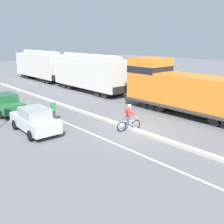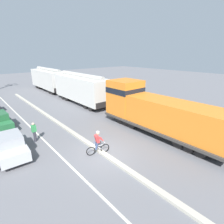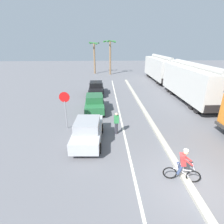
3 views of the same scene
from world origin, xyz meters
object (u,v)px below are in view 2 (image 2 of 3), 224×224
object	(u,v)px
pedestrian_by_cars	(34,132)
hopper_car_middle	(49,79)
parked_car_silver	(10,145)
cyclist	(98,143)
hopper_car_lead	(81,89)
locomotive	(153,112)

from	to	relation	value
pedestrian_by_cars	hopper_car_middle	bearing A→B (deg)	65.02
parked_car_silver	pedestrian_by_cars	distance (m)	2.18
hopper_car_middle	cyclist	xyz separation A→B (m)	(-6.10, -23.72, -1.26)
pedestrian_by_cars	cyclist	bearing A→B (deg)	-60.17
hopper_car_middle	cyclist	world-z (taller)	hopper_car_middle
hopper_car_lead	pedestrian_by_cars	world-z (taller)	hopper_car_lead
pedestrian_by_cars	parked_car_silver	bearing A→B (deg)	-152.01
locomotive	pedestrian_by_cars	world-z (taller)	locomotive
hopper_car_lead	pedestrian_by_cars	bearing A→B (deg)	-140.22
parked_car_silver	cyclist	world-z (taller)	cyclist
locomotive	parked_car_silver	xyz separation A→B (m)	(-10.76, 3.78, -0.98)
locomotive	cyclist	world-z (taller)	locomotive
locomotive	hopper_car_lead	world-z (taller)	locomotive
hopper_car_middle	locomotive	bearing A→B (deg)	-90.00
hopper_car_lead	cyclist	size ratio (longest dim) A/B	6.18
hopper_car_lead	pedestrian_by_cars	size ratio (longest dim) A/B	6.54
locomotive	pedestrian_by_cars	size ratio (longest dim) A/B	7.17
parked_car_silver	hopper_car_lead	bearing A→B (deg)	37.91
locomotive	pedestrian_by_cars	xyz separation A→B (m)	(-8.83, 4.80, -0.95)
locomotive	hopper_car_middle	world-z (taller)	locomotive
locomotive	hopper_car_lead	xyz separation A→B (m)	(0.00, 12.16, 0.28)
parked_car_silver	pedestrian_by_cars	size ratio (longest dim) A/B	2.64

